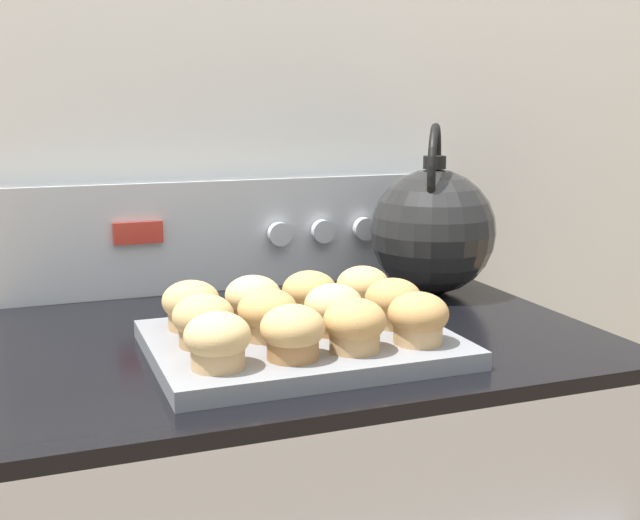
# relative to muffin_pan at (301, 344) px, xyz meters

# --- Properties ---
(wall_back) EXTENTS (8.00, 0.05, 2.40)m
(wall_back) POSITION_rel_muffin_pan_xyz_m (0.03, 0.43, 0.30)
(wall_back) COLOR silver
(wall_back) RESTS_ON ground_plane
(control_panel) EXTENTS (0.76, 0.07, 0.18)m
(control_panel) POSITION_rel_muffin_pan_xyz_m (0.03, 0.38, 0.08)
(control_panel) COLOR #B7BABF
(control_panel) RESTS_ON stove_range
(muffin_pan) EXTENTS (0.36, 0.28, 0.02)m
(muffin_pan) POSITION_rel_muffin_pan_xyz_m (0.00, 0.00, 0.00)
(muffin_pan) COLOR slate
(muffin_pan) RESTS_ON stove_range
(muffin_r0_c0) EXTENTS (0.07, 0.07, 0.06)m
(muffin_r0_c0) POSITION_rel_muffin_pan_xyz_m (-0.12, -0.08, 0.04)
(muffin_r0_c0) COLOR tan
(muffin_r0_c0) RESTS_ON muffin_pan
(muffin_r0_c1) EXTENTS (0.07, 0.07, 0.06)m
(muffin_r0_c1) POSITION_rel_muffin_pan_xyz_m (-0.04, -0.08, 0.04)
(muffin_r0_c1) COLOR olive
(muffin_r0_c1) RESTS_ON muffin_pan
(muffin_r0_c2) EXTENTS (0.07, 0.07, 0.06)m
(muffin_r0_c2) POSITION_rel_muffin_pan_xyz_m (0.04, -0.08, 0.04)
(muffin_r0_c2) COLOR tan
(muffin_r0_c2) RESTS_ON muffin_pan
(muffin_r0_c3) EXTENTS (0.07, 0.07, 0.06)m
(muffin_r0_c3) POSITION_rel_muffin_pan_xyz_m (0.12, -0.08, 0.04)
(muffin_r0_c3) COLOR tan
(muffin_r0_c3) RESTS_ON muffin_pan
(muffin_r1_c0) EXTENTS (0.07, 0.07, 0.06)m
(muffin_r1_c0) POSITION_rel_muffin_pan_xyz_m (-0.12, 0.00, 0.04)
(muffin_r1_c0) COLOR #A37A4C
(muffin_r1_c0) RESTS_ON muffin_pan
(muffin_r1_c1) EXTENTS (0.07, 0.07, 0.06)m
(muffin_r1_c1) POSITION_rel_muffin_pan_xyz_m (-0.04, 0.00, 0.04)
(muffin_r1_c1) COLOR tan
(muffin_r1_c1) RESTS_ON muffin_pan
(muffin_r1_c2) EXTENTS (0.07, 0.07, 0.06)m
(muffin_r1_c2) POSITION_rel_muffin_pan_xyz_m (0.04, -0.00, 0.04)
(muffin_r1_c2) COLOR olive
(muffin_r1_c2) RESTS_ON muffin_pan
(muffin_r1_c3) EXTENTS (0.07, 0.07, 0.06)m
(muffin_r1_c3) POSITION_rel_muffin_pan_xyz_m (0.12, -0.00, 0.04)
(muffin_r1_c3) COLOR tan
(muffin_r1_c3) RESTS_ON muffin_pan
(muffin_r2_c0) EXTENTS (0.07, 0.07, 0.06)m
(muffin_r2_c0) POSITION_rel_muffin_pan_xyz_m (-0.12, 0.08, 0.04)
(muffin_r2_c0) COLOR tan
(muffin_r2_c0) RESTS_ON muffin_pan
(muffin_r2_c1) EXTENTS (0.07, 0.07, 0.06)m
(muffin_r2_c1) POSITION_rel_muffin_pan_xyz_m (-0.04, 0.08, 0.04)
(muffin_r2_c1) COLOR olive
(muffin_r2_c1) RESTS_ON muffin_pan
(muffin_r2_c2) EXTENTS (0.07, 0.07, 0.06)m
(muffin_r2_c2) POSITION_rel_muffin_pan_xyz_m (0.04, 0.08, 0.04)
(muffin_r2_c2) COLOR #A37A4C
(muffin_r2_c2) RESTS_ON muffin_pan
(muffin_r2_c3) EXTENTS (0.07, 0.07, 0.06)m
(muffin_r2_c3) POSITION_rel_muffin_pan_xyz_m (0.12, 0.08, 0.04)
(muffin_r2_c3) COLOR tan
(muffin_r2_c3) RESTS_ON muffin_pan
(tea_kettle) EXTENTS (0.20, 0.22, 0.27)m
(tea_kettle) POSITION_rel_muffin_pan_xyz_m (0.30, 0.22, 0.09)
(tea_kettle) COLOR black
(tea_kettle) RESTS_ON stove_range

